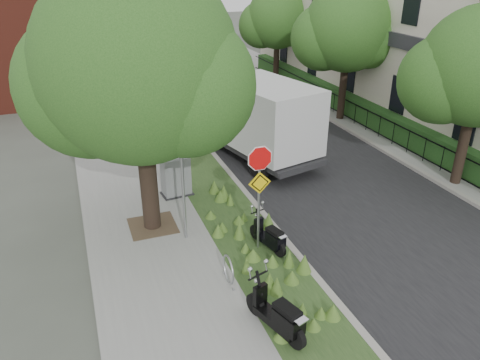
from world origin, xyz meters
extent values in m
plane|color=#4C5147|center=(0.00, 0.00, 0.00)|extent=(120.00, 120.00, 0.00)
cube|color=gray|center=(-4.25, 10.00, 0.06)|extent=(3.50, 60.00, 0.12)
cube|color=#25411B|center=(-1.50, 10.00, 0.06)|extent=(2.00, 60.00, 0.12)
cube|color=#9E9991|center=(-0.50, 10.00, 0.07)|extent=(0.20, 60.00, 0.13)
cube|color=black|center=(3.00, 10.00, 0.01)|extent=(7.00, 60.00, 0.01)
cube|color=#9E9991|center=(6.50, 10.00, 0.07)|extent=(0.20, 60.00, 0.13)
cube|color=gray|center=(8.20, 10.00, 0.06)|extent=(3.20, 60.00, 0.12)
cylinder|color=black|center=(-4.00, 2.80, 2.36)|extent=(0.52, 0.52, 4.48)
sphere|color=#24501A|center=(-4.00, 2.80, 5.08)|extent=(5.40, 5.40, 5.40)
sphere|color=#24501A|center=(-5.21, 3.61, 4.41)|extent=(4.05, 4.05, 4.05)
sphere|color=#24501A|center=(-2.92, 2.12, 4.54)|extent=(3.78, 3.78, 3.78)
cube|color=#473828|center=(-4.00, 2.80, 0.12)|extent=(1.40, 1.40, 0.01)
cylinder|color=#A5A8AD|center=(-3.20, 1.80, 2.12)|extent=(0.08, 0.08, 4.00)
torus|color=#A5A8AD|center=(-2.70, -0.60, 0.50)|extent=(0.05, 0.77, 0.77)
cube|color=#A5A8AD|center=(-2.70, -0.96, 0.14)|extent=(0.06, 0.06, 0.04)
cube|color=#A5A8AD|center=(-2.70, -0.24, 0.14)|extent=(0.06, 0.06, 0.04)
cylinder|color=#A5A8AD|center=(-1.40, 0.60, 1.62)|extent=(0.07, 0.07, 3.00)
cylinder|color=red|center=(-1.40, 0.57, 2.87)|extent=(0.86, 0.03, 0.86)
cylinder|color=white|center=(-1.40, 0.58, 2.87)|extent=(0.94, 0.02, 0.94)
cube|color=yellow|center=(-1.40, 0.57, 2.17)|extent=(0.64, 0.03, 0.64)
cube|color=black|center=(7.20, 10.00, 1.07)|extent=(0.04, 24.00, 0.04)
cube|color=black|center=(7.20, 10.00, 0.27)|extent=(0.04, 24.00, 0.04)
cylinder|color=black|center=(7.20, 10.00, 0.62)|extent=(0.03, 0.03, 1.00)
cube|color=#194117|center=(7.90, 10.00, 0.67)|extent=(1.00, 24.00, 1.10)
cube|color=beige|center=(11.50, 10.00, 4.00)|extent=(7.00, 26.00, 8.00)
cube|color=#2D2D33|center=(7.95, 10.00, 4.30)|extent=(0.25, 26.00, 0.60)
cylinder|color=black|center=(7.00, 2.00, 2.02)|extent=(0.36, 0.36, 3.81)
sphere|color=#24501A|center=(7.00, 2.00, 4.34)|extent=(4.00, 4.00, 4.00)
sphere|color=#24501A|center=(6.10, 2.60, 3.84)|extent=(3.00, 3.00, 3.00)
cylinder|color=black|center=(7.00, 10.00, 2.14)|extent=(0.36, 0.36, 4.03)
sphere|color=#24501A|center=(7.00, 10.00, 4.58)|extent=(4.20, 4.20, 4.20)
sphere|color=#24501A|center=(6.05, 10.63, 4.06)|extent=(3.15, 3.15, 3.15)
sphere|color=#24501A|center=(7.84, 9.47, 4.16)|extent=(2.94, 2.94, 2.94)
cylinder|color=black|center=(7.00, 18.00, 1.94)|extent=(0.36, 0.36, 3.64)
sphere|color=#24501A|center=(7.00, 18.00, 4.15)|extent=(3.80, 3.80, 3.80)
sphere|color=#24501A|center=(6.14, 18.57, 3.67)|extent=(2.85, 2.85, 2.85)
sphere|color=#24501A|center=(7.76, 17.52, 3.77)|extent=(2.66, 2.66, 2.66)
cylinder|color=black|center=(-2.50, -1.93, 0.39)|extent=(0.29, 0.56, 0.54)
cylinder|color=black|center=(-2.10, -3.17, 0.39)|extent=(0.29, 0.56, 0.54)
cube|color=black|center=(-2.28, -2.60, 0.41)|extent=(0.71, 1.26, 0.19)
cube|color=black|center=(-2.17, -2.95, 0.66)|extent=(0.57, 0.76, 0.42)
cube|color=black|center=(-2.19, -2.90, 0.94)|extent=(0.49, 0.70, 0.13)
cylinder|color=black|center=(-1.30, 1.02, 0.35)|extent=(0.22, 0.46, 0.45)
cylinder|color=black|center=(-1.02, -0.02, 0.35)|extent=(0.22, 0.46, 0.45)
cube|color=black|center=(-1.14, 0.46, 0.36)|extent=(0.55, 1.04, 0.16)
cube|color=black|center=(-1.07, 0.16, 0.57)|extent=(0.45, 0.63, 0.35)
cube|color=black|center=(-1.08, 0.21, 0.80)|extent=(0.39, 0.57, 0.10)
cube|color=#262628|center=(1.13, 6.95, 0.58)|extent=(3.62, 6.41, 0.21)
cube|color=#B7BABC|center=(0.59, 9.22, 1.55)|extent=(2.64, 2.09, 1.82)
cube|color=silver|center=(1.28, 6.34, 2.00)|extent=(3.44, 4.79, 2.51)
cube|color=#262628|center=(-2.80, 4.62, 0.14)|extent=(1.10, 0.80, 0.05)
cube|color=slate|center=(-2.80, 4.62, 0.81)|extent=(0.98, 0.67, 1.38)
camera|label=1|loc=(-5.77, -9.72, 7.63)|focal=35.00mm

